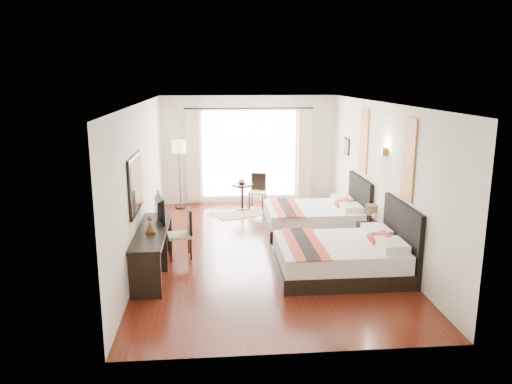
{
  "coord_description": "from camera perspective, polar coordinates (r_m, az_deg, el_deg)",
  "views": [
    {
      "loc": [
        -0.95,
        -9.12,
        3.26
      ],
      "look_at": [
        -0.14,
        0.13,
        1.11
      ],
      "focal_mm": 35.0,
      "sensor_mm": 36.0,
      "label": 1
    }
  ],
  "objects": [
    {
      "name": "drape_left",
      "position": [
        12.91,
        -7.21,
        4.11
      ],
      "size": [
        0.35,
        0.14,
        2.35
      ],
      "primitive_type": "cube",
      "color": "beige",
      "rests_on": "floor"
    },
    {
      "name": "window_glass",
      "position": [
        13.03,
        -0.8,
        4.38
      ],
      "size": [
        2.4,
        0.02,
        2.2
      ],
      "primitive_type": "cube",
      "color": "white",
      "rests_on": "wall_window"
    },
    {
      "name": "floor_lamp",
      "position": [
        12.55,
        -8.81,
        4.67
      ],
      "size": [
        0.35,
        0.35,
        1.73
      ],
      "color": "black",
      "rests_on": "floor"
    },
    {
      "name": "ceiling",
      "position": [
        9.18,
        0.93,
        10.09
      ],
      "size": [
        4.5,
        7.5,
        0.02
      ],
      "primitive_type": "cube",
      "color": "white",
      "rests_on": "wall_headboard"
    },
    {
      "name": "console_desk",
      "position": [
        8.69,
        -11.69,
        -6.62
      ],
      "size": [
        0.5,
        2.2,
        0.76
      ],
      "primitive_type": "cube",
      "color": "black",
      "rests_on": "floor"
    },
    {
      "name": "sheer_curtain",
      "position": [
        12.97,
        -0.78,
        4.34
      ],
      "size": [
        2.3,
        0.02,
        2.1
      ],
      "primitive_type": "cube",
      "color": "white",
      "rests_on": "wall_window"
    },
    {
      "name": "bed_far",
      "position": [
        10.85,
        6.95,
        -2.88
      ],
      "size": [
        2.08,
        1.62,
        1.17
      ],
      "color": "black",
      "rests_on": "floor"
    },
    {
      "name": "wall_headboard",
      "position": [
        9.84,
        14.02,
        1.74
      ],
      "size": [
        0.01,
        7.5,
        2.8
      ],
      "primitive_type": "cube",
      "color": "silver",
      "rests_on": "floor"
    },
    {
      "name": "wall_window",
      "position": [
        13.03,
        -0.81,
        4.82
      ],
      "size": [
        4.5,
        0.01,
        2.8
      ],
      "primitive_type": "cube",
      "color": "silver",
      "rests_on": "floor"
    },
    {
      "name": "drape_right",
      "position": [
        13.12,
        5.58,
        4.29
      ],
      "size": [
        0.35,
        0.14,
        2.35
      ],
      "primitive_type": "cube",
      "color": "beige",
      "rests_on": "floor"
    },
    {
      "name": "bronze_figurine",
      "position": [
        8.35,
        -11.99,
        -3.8
      ],
      "size": [
        0.21,
        0.21,
        0.26
      ],
      "primitive_type": null,
      "rotation": [
        0.0,
        0.0,
        -0.26
      ],
      "color": "#4F341C",
      "rests_on": "console_desk"
    },
    {
      "name": "desk_chair",
      "position": [
        9.34,
        -8.55,
        -5.75
      ],
      "size": [
        0.49,
        0.49,
        0.91
      ],
      "rotation": [
        0.0,
        0.0,
        3.3
      ],
      "color": "beige",
      "rests_on": "floor"
    },
    {
      "name": "vase",
      "position": [
        9.62,
        13.38,
        -3.58
      ],
      "size": [
        0.15,
        0.15,
        0.14
      ],
      "primitive_type": "imported",
      "rotation": [
        0.0,
        0.0,
        -0.11
      ],
      "color": "black",
      "rests_on": "nightstand"
    },
    {
      "name": "nightstand",
      "position": [
        9.8,
        12.99,
        -5.14
      ],
      "size": [
        0.44,
        0.54,
        0.52
      ],
      "primitive_type": "cube",
      "color": "black",
      "rests_on": "floor"
    },
    {
      "name": "floor",
      "position": [
        9.73,
        0.87,
        -6.58
      ],
      "size": [
        4.5,
        7.5,
        0.01
      ],
      "primitive_type": "cube",
      "color": "#3E1B0B",
      "rests_on": "ground"
    },
    {
      "name": "television",
      "position": [
        9.04,
        -11.35,
        -1.81
      ],
      "size": [
        0.28,
        0.81,
        0.46
      ],
      "primitive_type": "imported",
      "rotation": [
        0.0,
        0.0,
        1.79
      ],
      "color": "black",
      "rests_on": "console_desk"
    },
    {
      "name": "art_panel_near",
      "position": [
        8.5,
        17.04,
        3.58
      ],
      "size": [
        0.03,
        0.5,
        1.35
      ],
      "primitive_type": "cube",
      "color": "maroon",
      "rests_on": "wall_headboard"
    },
    {
      "name": "fruit_bowl",
      "position": [
        12.46,
        -1.65,
        1.04
      ],
      "size": [
        0.22,
        0.22,
        0.05
      ],
      "primitive_type": "imported",
      "rotation": [
        0.0,
        0.0,
        -0.04
      ],
      "color": "#4D2C1B",
      "rests_on": "side_table"
    },
    {
      "name": "mirror_frame",
      "position": [
        8.41,
        -13.61,
        0.92
      ],
      "size": [
        0.04,
        1.25,
        0.95
      ],
      "primitive_type": "cube",
      "color": "black",
      "rests_on": "wall_desk"
    },
    {
      "name": "jute_rug",
      "position": [
        12.18,
        -1.96,
        -2.48
      ],
      "size": [
        1.46,
        1.25,
        0.01
      ],
      "primitive_type": "cube",
      "rotation": [
        0.0,
        0.0,
        0.41
      ],
      "color": "#A18260",
      "rests_on": "floor"
    },
    {
      "name": "mirror_glass",
      "position": [
        8.41,
        -13.44,
        0.92
      ],
      "size": [
        0.01,
        1.12,
        0.82
      ],
      "primitive_type": "cube",
      "color": "white",
      "rests_on": "mirror_frame"
    },
    {
      "name": "side_table",
      "position": [
        12.52,
        -1.58,
        -0.54
      ],
      "size": [
        0.56,
        0.56,
        0.65
      ],
      "primitive_type": "cylinder",
      "color": "black",
      "rests_on": "floor"
    },
    {
      "name": "wall_sconce",
      "position": [
        9.47,
        14.42,
        4.48
      ],
      "size": [
        0.1,
        0.14,
        0.14
      ],
      "primitive_type": "cube",
      "color": "#4F341C",
      "rests_on": "wall_headboard"
    },
    {
      "name": "bed_near",
      "position": [
        8.59,
        10.06,
        -7.24
      ],
      "size": [
        2.16,
        1.68,
        1.21
      ],
      "color": "black",
      "rests_on": "floor"
    },
    {
      "name": "window_chair",
      "position": [
        12.64,
        0.17,
        -0.66
      ],
      "size": [
        0.51,
        0.51,
        0.88
      ],
      "rotation": [
        0.0,
        0.0,
        -1.87
      ],
      "color": "beige",
      "rests_on": "floor"
    },
    {
      "name": "table_lamp",
      "position": [
        9.77,
        13.07,
        -2.14
      ],
      "size": [
        0.24,
        0.24,
        0.38
      ],
      "color": "black",
      "rests_on": "nightstand"
    },
    {
      "name": "wall_desk",
      "position": [
        9.4,
        -12.85,
        1.28
      ],
      "size": [
        0.01,
        7.5,
        2.8
      ],
      "primitive_type": "cube",
      "color": "silver",
      "rests_on": "floor"
    },
    {
      "name": "wall_entry",
      "position": [
        5.77,
        4.75,
        -5.86
      ],
      "size": [
        4.5,
        0.01,
        2.8
      ],
      "primitive_type": "cube",
      "color": "silver",
      "rests_on": "floor"
    },
    {
      "name": "art_panel_far",
      "position": [
        10.77,
        12.25,
        5.74
      ],
      "size": [
        0.03,
        0.5,
        1.35
      ],
      "primitive_type": "cube",
      "color": "maroon",
      "rests_on": "wall_headboard"
    }
  ]
}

